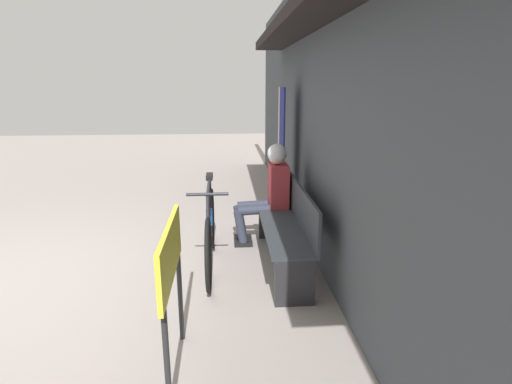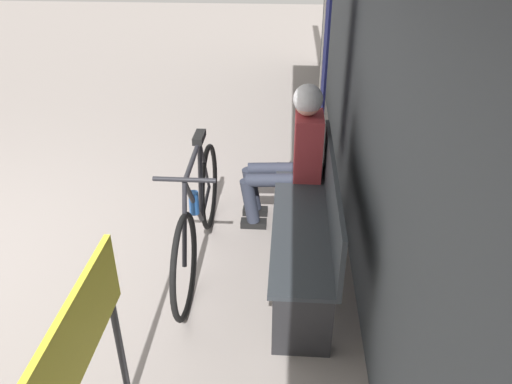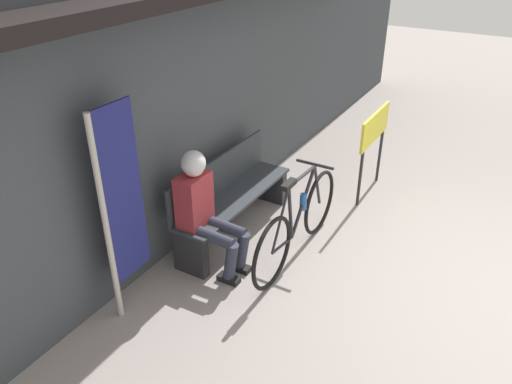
{
  "view_description": "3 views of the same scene",
  "coord_description": "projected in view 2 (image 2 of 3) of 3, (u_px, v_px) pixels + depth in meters",
  "views": [
    {
      "loc": [
        3.68,
        2.02,
        1.91
      ],
      "look_at": [
        -0.52,
        2.34,
        0.76
      ],
      "focal_mm": 28.0,
      "sensor_mm": 36.0,
      "label": 1
    },
    {
      "loc": [
        2.73,
        2.48,
        2.38
      ],
      "look_at": [
        -0.21,
        2.27,
        0.69
      ],
      "focal_mm": 35.0,
      "sensor_mm": 36.0,
      "label": 2
    },
    {
      "loc": [
        -4.11,
        0.1,
        3.07
      ],
      "look_at": [
        -0.32,
        2.32,
        0.61
      ],
      "focal_mm": 35.0,
      "sensor_mm": 36.0,
      "label": 3
    }
  ],
  "objects": [
    {
      "name": "storefront_wall",
      "position": [
        393.0,
        59.0,
        2.69
      ],
      "size": [
        12.0,
        0.56,
        3.2
      ],
      "color": "#3D4247",
      "rests_on": "ground_plane"
    },
    {
      "name": "signboard",
      "position": [
        81.0,
        350.0,
        2.05
      ],
      "size": [
        0.91,
        0.04,
        1.06
      ],
      "color": "#232326",
      "rests_on": "ground_plane"
    },
    {
      "name": "banner_pole",
      "position": [
        324.0,
        77.0,
        4.48
      ],
      "size": [
        0.45,
        0.05,
        1.86
      ],
      "color": "#B7B2A8",
      "rests_on": "ground_plane"
    },
    {
      "name": "park_bench_near",
      "position": [
        310.0,
        223.0,
        3.57
      ],
      "size": [
        1.71,
        0.42,
        0.86
      ],
      "color": "#2D3338",
      "rests_on": "ground_plane"
    },
    {
      "name": "bicycle",
      "position": [
        198.0,
        217.0,
        3.66
      ],
      "size": [
        1.77,
        0.4,
        0.96
      ],
      "color": "black",
      "rests_on": "ground_plane"
    },
    {
      "name": "person_seated",
      "position": [
        295.0,
        148.0,
        3.99
      ],
      "size": [
        0.34,
        0.65,
        1.23
      ],
      "color": "#2D3342",
      "rests_on": "ground_plane"
    }
  ]
}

